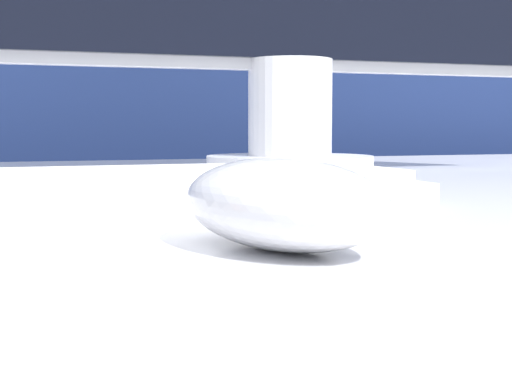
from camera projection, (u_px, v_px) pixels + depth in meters
name	position (u px, v px, depth m)	size (l,w,h in m)	color
partition_panel	(91.00, 182.00, 1.20)	(5.00, 0.03, 1.41)	navy
computer_mouse_near	(281.00, 204.00, 0.30)	(0.10, 0.13, 0.04)	white
keyboard	(95.00, 191.00, 0.44)	(0.41, 0.15, 0.02)	white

